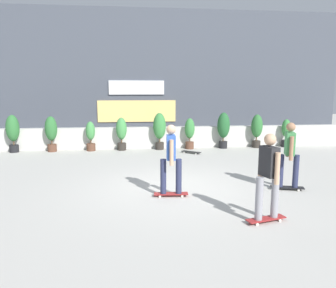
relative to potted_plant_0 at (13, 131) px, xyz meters
name	(u,v)px	position (x,y,z in m)	size (l,w,h in m)	color
ground_plane	(174,188)	(5.78, -5.55, -0.88)	(48.00, 48.00, 0.00)	#B2AFA8
planter_wall	(157,137)	(5.78, 0.45, -0.43)	(18.00, 0.40, 0.90)	beige
building_backdrop	(151,76)	(5.78, 4.45, 2.37)	(20.00, 2.08, 6.50)	#424751
potted_plant_0	(13,131)	(0.00, 0.00, 0.00)	(0.52, 0.52, 1.50)	black
potted_plant_1	(51,131)	(1.48, 0.00, -0.05)	(0.48, 0.48, 1.44)	brown
potted_plant_2	(91,135)	(3.04, 0.00, -0.23)	(0.37, 0.37, 1.21)	brown
potted_plant_3	(121,132)	(4.29, 0.00, -0.11)	(0.44, 0.44, 1.36)	#2D2823
potted_plant_4	(160,128)	(5.87, 0.00, 0.02)	(0.53, 0.53, 1.54)	#2D2823
potted_plant_5	(190,132)	(7.15, 0.00, -0.15)	(0.42, 0.42, 1.30)	brown
potted_plant_6	(223,127)	(8.62, 0.00, 0.02)	(0.53, 0.53, 1.53)	black
potted_plant_7	(257,129)	(10.10, 0.00, -0.05)	(0.48, 0.48, 1.44)	#2D2823
potted_plant_8	(286,132)	(11.43, 0.00, -0.22)	(0.38, 0.38, 1.22)	black
skater_far_left	(268,174)	(7.24, -7.86, 0.07)	(0.82, 0.54, 1.70)	maroon
skater_by_wall_right	(289,153)	(8.59, -5.97, 0.07)	(0.82, 0.54, 1.70)	black
skater_far_right	(171,157)	(5.62, -6.16, 0.07)	(0.81, 0.56, 1.70)	maroon
skateboard_near_camera	(191,152)	(7.04, -1.02, -0.81)	(0.75, 0.65, 0.08)	black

